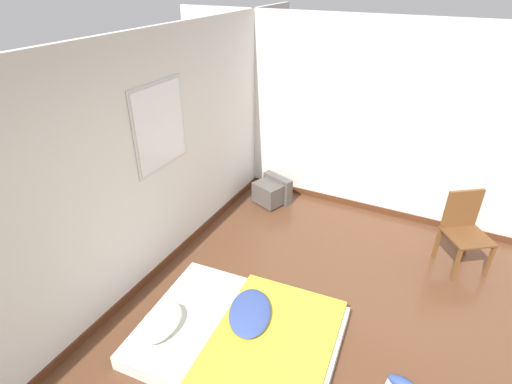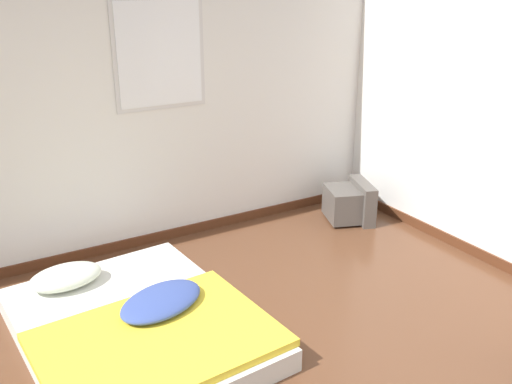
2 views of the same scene
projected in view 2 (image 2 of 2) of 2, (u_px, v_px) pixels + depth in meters
wall_back at (59, 110)px, 4.40m from camera, size 8.34×0.08×2.60m
mattress_bed at (137, 325)px, 3.76m from camera, size 1.51×1.89×0.30m
crt_tv at (350, 202)px, 5.56m from camera, size 0.53×0.56×0.38m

